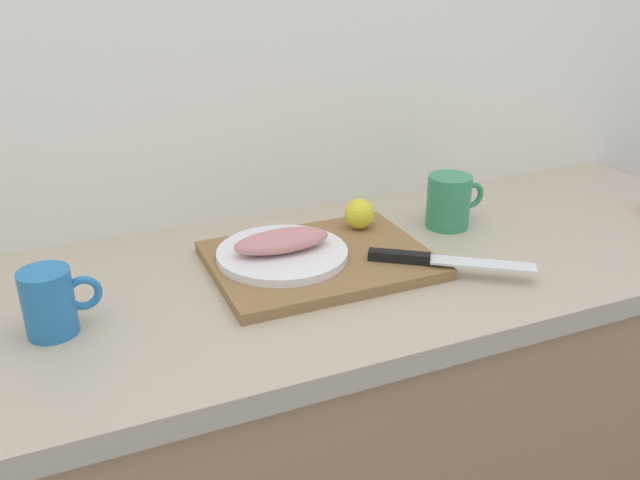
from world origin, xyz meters
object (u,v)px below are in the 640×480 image
(white_plate, at_px, (282,254))
(fish_fillet, at_px, (282,241))
(lemon_0, at_px, (359,214))
(coffee_mug_1, at_px, (449,201))
(coffee_mug_0, at_px, (51,302))
(chef_knife, at_px, (429,259))
(cutting_board, at_px, (320,260))

(white_plate, distance_m, fish_fillet, 0.03)
(lemon_0, relative_size, coffee_mug_1, 0.46)
(coffee_mug_0, xyz_separation_m, coffee_mug_1, (0.78, 0.12, 0.00))
(coffee_mug_0, distance_m, coffee_mug_1, 0.78)
(white_plate, xyz_separation_m, coffee_mug_1, (0.38, 0.05, 0.03))
(chef_knife, height_order, coffee_mug_1, coffee_mug_1)
(chef_knife, relative_size, coffee_mug_0, 2.20)
(coffee_mug_1, bearing_deg, chef_knife, -131.60)
(lemon_0, bearing_deg, fish_fillet, -160.10)
(fish_fillet, xyz_separation_m, coffee_mug_1, (0.38, 0.05, 0.00))
(cutting_board, height_order, lemon_0, lemon_0)
(coffee_mug_1, bearing_deg, coffee_mug_0, -171.31)
(white_plate, xyz_separation_m, fish_fillet, (0.00, -0.00, 0.03))
(lemon_0, xyz_separation_m, coffee_mug_0, (-0.58, -0.14, 0.00))
(coffee_mug_1, bearing_deg, fish_fillet, -173.03)
(fish_fillet, xyz_separation_m, lemon_0, (0.19, 0.07, -0.00))
(cutting_board, xyz_separation_m, chef_knife, (0.16, -0.11, 0.02))
(coffee_mug_1, bearing_deg, cutting_board, -168.51)
(cutting_board, height_order, coffee_mug_1, coffee_mug_1)
(fish_fillet, height_order, chef_knife, fish_fillet)
(coffee_mug_0, bearing_deg, white_plate, 10.37)
(cutting_board, distance_m, white_plate, 0.07)
(lemon_0, bearing_deg, cutting_board, -144.87)
(coffee_mug_1, bearing_deg, lemon_0, 173.77)
(fish_fillet, distance_m, chef_knife, 0.26)
(chef_knife, bearing_deg, cutting_board, -179.15)
(cutting_board, relative_size, coffee_mug_1, 3.02)
(cutting_board, xyz_separation_m, white_plate, (-0.07, 0.02, 0.02))
(cutting_board, bearing_deg, chef_knife, -33.94)
(cutting_board, bearing_deg, coffee_mug_1, 11.49)
(cutting_board, height_order, chef_knife, chef_knife)
(chef_knife, bearing_deg, coffee_mug_0, -150.34)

